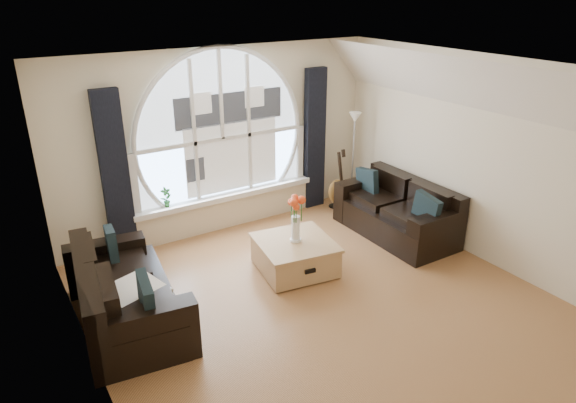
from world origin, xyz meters
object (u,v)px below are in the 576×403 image
object	(u,v)px
sofa_left	(126,291)
potted_plant	(166,197)
floor_lamp	(353,160)
guitar	(338,179)
coffee_chest	(295,254)
sofa_right	(396,210)
vase_flowers	(296,213)

from	to	relation	value
sofa_left	potted_plant	size ratio (longest dim) A/B	6.36
floor_lamp	guitar	world-z (taller)	floor_lamp
floor_lamp	guitar	size ratio (longest dim) A/B	1.51
guitar	coffee_chest	bearing A→B (deg)	-142.29
potted_plant	guitar	bearing A→B (deg)	-7.24
sofa_left	sofa_right	size ratio (longest dim) A/B	1.02
guitar	potted_plant	size ratio (longest dim) A/B	3.59
coffee_chest	sofa_right	bearing A→B (deg)	11.40
sofa_right	guitar	xyz separation A→B (m)	(-0.15, 1.22, 0.13)
vase_flowers	floor_lamp	xyz separation A→B (m)	(1.97, 1.30, -0.01)
vase_flowers	floor_lamp	distance (m)	2.36
sofa_right	vase_flowers	size ratio (longest dim) A/B	2.63
guitar	potted_plant	world-z (taller)	guitar
sofa_left	guitar	world-z (taller)	guitar
sofa_right	floor_lamp	xyz separation A→B (m)	(0.14, 1.22, 0.40)
sofa_left	sofa_right	bearing A→B (deg)	7.88
sofa_left	floor_lamp	xyz separation A→B (m)	(4.16, 1.27, 0.40)
floor_lamp	potted_plant	size ratio (longest dim) A/B	5.43
floor_lamp	sofa_left	bearing A→B (deg)	-163.07
coffee_chest	floor_lamp	bearing A→B (deg)	42.26
coffee_chest	vase_flowers	xyz separation A→B (m)	(0.01, 0.01, 0.58)
coffee_chest	potted_plant	bearing A→B (deg)	132.46
sofa_right	sofa_left	bearing A→B (deg)	-178.95
sofa_right	vase_flowers	xyz separation A→B (m)	(-1.82, -0.08, 0.41)
vase_flowers	guitar	bearing A→B (deg)	37.81
sofa_left	coffee_chest	xyz separation A→B (m)	(2.18, -0.04, -0.17)
floor_lamp	potted_plant	distance (m)	3.11
sofa_left	vase_flowers	bearing A→B (deg)	6.40
coffee_chest	potted_plant	xyz separation A→B (m)	(-1.10, 1.66, 0.47)
potted_plant	coffee_chest	bearing A→B (deg)	-56.43
sofa_left	coffee_chest	distance (m)	2.18
coffee_chest	guitar	bearing A→B (deg)	46.60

